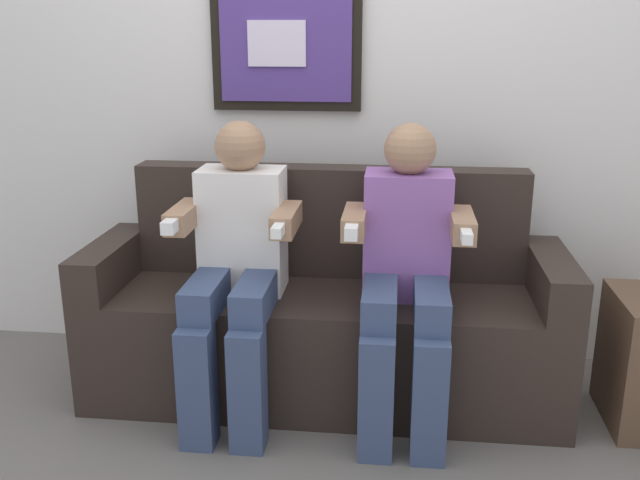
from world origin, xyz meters
TOP-DOWN VIEW (x-y plane):
  - ground_plane at (0.00, 0.00)m, footprint 5.55×5.55m
  - back_wall_assembly at (-0.01, 0.76)m, footprint 4.27×0.10m
  - couch at (0.00, 0.33)m, footprint 1.87×0.58m
  - person_on_left at (-0.31, 0.16)m, footprint 0.46×0.56m
  - person_on_right at (0.31, 0.16)m, footprint 0.46×0.56m

SIDE VIEW (x-z plane):
  - ground_plane at x=0.00m, z-range 0.00..0.00m
  - couch at x=0.00m, z-range -0.14..0.76m
  - person_on_left at x=-0.31m, z-range 0.05..1.16m
  - person_on_right at x=0.31m, z-range 0.05..1.16m
  - back_wall_assembly at x=-0.01m, z-range 0.00..2.60m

